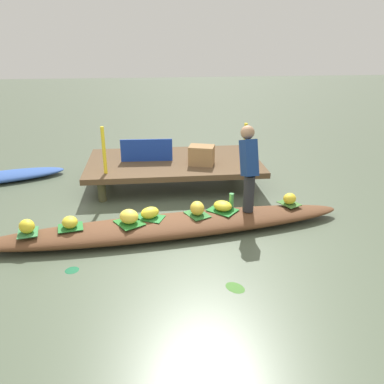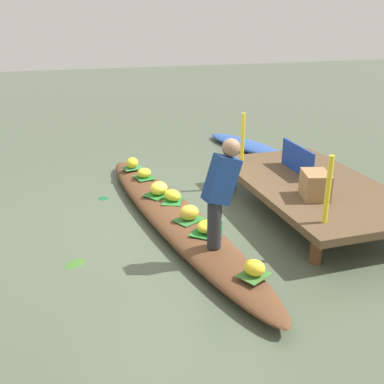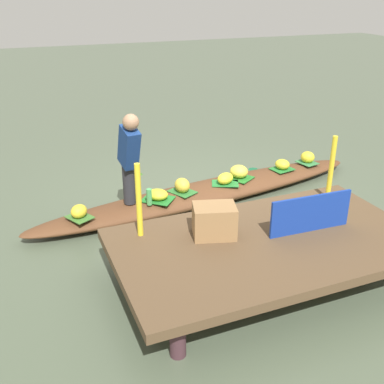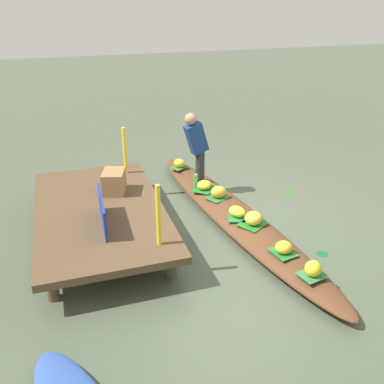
% 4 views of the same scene
% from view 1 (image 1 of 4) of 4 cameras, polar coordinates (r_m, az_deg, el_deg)
% --- Properties ---
extents(canal_water, '(40.00, 40.00, 0.00)m').
position_cam_1_polar(canal_water, '(5.79, -3.33, -5.95)').
color(canal_water, '#4B5742').
rests_on(canal_water, ground).
extents(dock_platform, '(3.20, 1.80, 0.46)m').
position_cam_1_polar(dock_platform, '(7.50, -2.61, 4.14)').
color(dock_platform, brown).
rests_on(dock_platform, ground).
extents(vendor_boat, '(5.34, 1.37, 0.24)m').
position_cam_1_polar(vendor_boat, '(5.73, -3.36, -4.91)').
color(vendor_boat, brown).
rests_on(vendor_boat, ground).
extents(moored_boat, '(2.46, 1.28, 0.17)m').
position_cam_1_polar(moored_boat, '(8.55, -25.82, 1.95)').
color(moored_boat, '#2F529F').
rests_on(moored_boat, ground).
extents(leaf_mat_0, '(0.51, 0.50, 0.01)m').
position_cam_1_polar(leaf_mat_0, '(5.94, 4.41, -2.60)').
color(leaf_mat_0, '#22742A').
rests_on(leaf_mat_0, vendor_boat).
extents(banana_bunch_0, '(0.37, 0.37, 0.14)m').
position_cam_1_polar(banana_bunch_0, '(5.91, 4.43, -1.99)').
color(banana_bunch_0, gold).
rests_on(banana_bunch_0, vendor_boat).
extents(leaf_mat_1, '(0.37, 0.33, 0.01)m').
position_cam_1_polar(leaf_mat_1, '(5.67, -17.03, -4.85)').
color(leaf_mat_1, '#25742E').
rests_on(leaf_mat_1, vendor_boat).
extents(banana_bunch_1, '(0.28, 0.29, 0.16)m').
position_cam_1_polar(banana_bunch_1, '(5.64, -17.12, -4.15)').
color(banana_bunch_1, yellow).
rests_on(banana_bunch_1, vendor_boat).
extents(leaf_mat_2, '(0.31, 0.35, 0.01)m').
position_cam_1_polar(leaf_mat_2, '(5.72, -22.47, -5.39)').
color(leaf_mat_2, '#357B43').
rests_on(leaf_mat_2, vendor_boat).
extents(banana_bunch_2, '(0.29, 0.30, 0.19)m').
position_cam_1_polar(banana_bunch_2, '(5.68, -22.61, -4.56)').
color(banana_bunch_2, yellow).
rests_on(banana_bunch_2, vendor_boat).
extents(leaf_mat_3, '(0.47, 0.49, 0.01)m').
position_cam_1_polar(leaf_mat_3, '(5.61, -8.96, -4.36)').
color(leaf_mat_3, '#257226').
rests_on(leaf_mat_3, vendor_boat).
extents(banana_bunch_3, '(0.36, 0.37, 0.19)m').
position_cam_1_polar(banana_bunch_3, '(5.57, -9.02, -3.48)').
color(banana_bunch_3, yellow).
rests_on(banana_bunch_3, vendor_boat).
extents(leaf_mat_4, '(0.45, 0.39, 0.01)m').
position_cam_1_polar(leaf_mat_4, '(5.72, -6.04, -3.68)').
color(leaf_mat_4, '#267933').
rests_on(leaf_mat_4, vendor_boat).
extents(banana_bunch_4, '(0.34, 0.31, 0.16)m').
position_cam_1_polar(banana_bunch_4, '(5.69, -6.07, -2.97)').
color(banana_bunch_4, yellow).
rests_on(banana_bunch_4, vendor_boat).
extents(leaf_mat_5, '(0.40, 0.44, 0.01)m').
position_cam_1_polar(leaf_mat_5, '(5.79, 0.75, -3.22)').
color(leaf_mat_5, '#2E7130').
rests_on(leaf_mat_5, vendor_boat).
extents(banana_bunch_5, '(0.21, 0.26, 0.20)m').
position_cam_1_polar(banana_bunch_5, '(5.75, 0.75, -2.34)').
color(banana_bunch_5, gold).
rests_on(banana_bunch_5, vendor_boat).
extents(leaf_mat_6, '(0.36, 0.39, 0.01)m').
position_cam_1_polar(leaf_mat_6, '(6.32, 13.76, -1.60)').
color(leaf_mat_6, '#3E712E').
rests_on(leaf_mat_6, vendor_boat).
extents(banana_bunch_6, '(0.29, 0.29, 0.17)m').
position_cam_1_polar(banana_bunch_6, '(6.29, 13.83, -0.92)').
color(banana_bunch_6, yellow).
rests_on(banana_bunch_6, vendor_boat).
extents(vendor_person, '(0.23, 0.44, 1.24)m').
position_cam_1_polar(vendor_person, '(5.78, 8.13, 3.96)').
color(vendor_person, '#28282D').
rests_on(vendor_person, vendor_boat).
extents(water_bottle, '(0.07, 0.07, 0.22)m').
position_cam_1_polar(water_bottle, '(6.02, 5.68, -1.20)').
color(water_bottle, '#4FA85A').
rests_on(water_bottle, vendor_boat).
extents(market_banner, '(0.95, 0.06, 0.41)m').
position_cam_1_polar(market_banner, '(7.41, -6.53, 5.96)').
color(market_banner, '#163598').
rests_on(market_banner, dock_platform).
extents(railing_post_west, '(0.06, 0.06, 0.81)m').
position_cam_1_polar(railing_post_west, '(6.82, -12.52, 5.85)').
color(railing_post_west, yellow).
rests_on(railing_post_west, dock_platform).
extents(railing_post_east, '(0.06, 0.06, 0.81)m').
position_cam_1_polar(railing_post_east, '(6.97, 7.60, 6.52)').
color(railing_post_east, yellow).
rests_on(railing_post_east, dock_platform).
extents(produce_crate, '(0.51, 0.43, 0.34)m').
position_cam_1_polar(produce_crate, '(7.19, 1.38, 5.30)').
color(produce_crate, '#966F45').
rests_on(produce_crate, dock_platform).
extents(drifting_plant_0, '(0.24, 0.24, 0.01)m').
position_cam_1_polar(drifting_plant_0, '(5.17, -16.83, -10.66)').
color(drifting_plant_0, '#175934').
rests_on(drifting_plant_0, ground).
extents(drifting_plant_1, '(0.30, 0.31, 0.01)m').
position_cam_1_polar(drifting_plant_1, '(4.69, 6.21, -13.45)').
color(drifting_plant_1, '#396B26').
rests_on(drifting_plant_1, ground).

